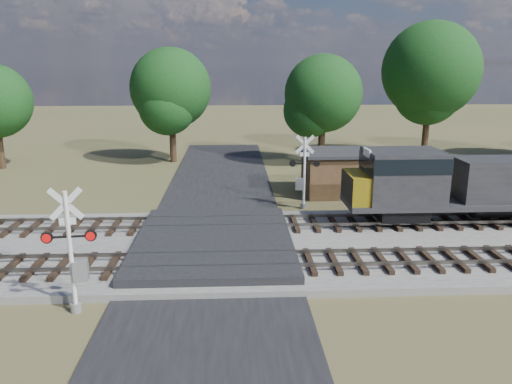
{
  "coord_description": "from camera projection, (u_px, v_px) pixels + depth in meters",
  "views": [
    {
      "loc": [
        0.9,
        -20.85,
        8.26
      ],
      "look_at": [
        1.98,
        2.0,
        2.32
      ],
      "focal_mm": 35.0,
      "sensor_mm": 36.0,
      "label": 1
    }
  ],
  "objects": [
    {
      "name": "ground",
      "position": [
        214.0,
        254.0,
        22.2
      ],
      "size": [
        160.0,
        160.0,
        0.0
      ],
      "primitive_type": "plane",
      "color": "#4C4E2A",
      "rests_on": "ground"
    },
    {
      "name": "ballast_bed",
      "position": [
        430.0,
        243.0,
        23.1
      ],
      "size": [
        140.0,
        10.0,
        0.3
      ],
      "primitive_type": "cube",
      "color": "gray",
      "rests_on": "ground"
    },
    {
      "name": "road",
      "position": [
        214.0,
        253.0,
        22.19
      ],
      "size": [
        7.0,
        60.0,
        0.08
      ],
      "primitive_type": "cube",
      "color": "black",
      "rests_on": "ground"
    },
    {
      "name": "crossing_panel",
      "position": [
        214.0,
        243.0,
        22.6
      ],
      "size": [
        7.0,
        9.0,
        0.62
      ],
      "primitive_type": "cube",
      "color": "#262628",
      "rests_on": "ground"
    },
    {
      "name": "track_near",
      "position": [
        289.0,
        261.0,
        20.3
      ],
      "size": [
        140.0,
        2.6,
        0.33
      ],
      "color": "black",
      "rests_on": "ballast_bed"
    },
    {
      "name": "track_far",
      "position": [
        278.0,
        223.0,
        25.14
      ],
      "size": [
        140.0,
        2.6,
        0.33
      ],
      "color": "black",
      "rests_on": "ballast_bed"
    },
    {
      "name": "crossing_signal_near",
      "position": [
        74.0,
        262.0,
        16.61
      ],
      "size": [
        1.77,
        0.4,
        4.4
      ],
      "rotation": [
        0.0,
        0.0,
        0.1
      ],
      "color": "silver",
      "rests_on": "ground"
    },
    {
      "name": "crossing_signal_far",
      "position": [
        303.0,
        178.0,
        28.72
      ],
      "size": [
        1.75,
        0.39,
        4.33
      ],
      "rotation": [
        0.0,
        0.0,
        3.06
      ],
      "color": "silver",
      "rests_on": "ground"
    },
    {
      "name": "equipment_shed",
      "position": [
        334.0,
        172.0,
        32.13
      ],
      "size": [
        4.15,
        4.15,
        2.81
      ],
      "rotation": [
        0.0,
        0.0,
        0.01
      ],
      "color": "#492E1F",
      "rests_on": "ground"
    },
    {
      "name": "treeline",
      "position": [
        372.0,
        84.0,
        40.78
      ],
      "size": [
        80.24,
        11.27,
        11.75
      ],
      "color": "black",
      "rests_on": "ground"
    }
  ]
}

